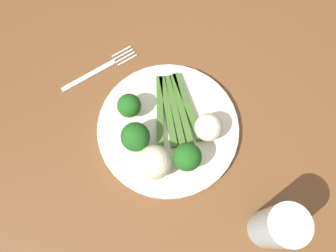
{
  "coord_description": "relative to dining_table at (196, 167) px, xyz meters",
  "views": [
    {
      "loc": [
        0.07,
        -0.15,
        1.35
      ],
      "look_at": [
        -0.08,
        -0.01,
        0.76
      ],
      "focal_mm": 36.17,
      "sensor_mm": 36.0,
      "label": 1
    }
  ],
  "objects": [
    {
      "name": "fork",
      "position": [
        -0.27,
        -0.02,
        0.09
      ],
      "size": [
        0.05,
        0.17,
        0.0
      ],
      "rotation": [
        0.0,
        0.0,
        1.39
      ],
      "color": "silver",
      "rests_on": "dining_table"
    },
    {
      "name": "water_glass",
      "position": [
        0.17,
        -0.01,
        0.16
      ],
      "size": [
        0.06,
        0.06,
        0.13
      ],
      "primitive_type": "cylinder",
      "color": "silver",
      "rests_on": "dining_table"
    },
    {
      "name": "cauliflower_back_right",
      "position": [
        -0.02,
        0.04,
        0.13
      ],
      "size": [
        0.05,
        0.05,
        0.05
      ],
      "primitive_type": "sphere",
      "color": "white",
      "rests_on": "plate"
    },
    {
      "name": "broccoli_outer_edge",
      "position": [
        -0.15,
        -0.04,
        0.14
      ],
      "size": [
        0.04,
        0.04,
        0.05
      ],
      "color": "#4C7F2B",
      "rests_on": "plate"
    },
    {
      "name": "asparagus_bundle",
      "position": [
        -0.09,
        0.02,
        0.11
      ],
      "size": [
        0.15,
        0.13,
        0.01
      ],
      "rotation": [
        0.0,
        0.0,
        5.73
      ],
      "color": "#3D6626",
      "rests_on": "plate"
    },
    {
      "name": "broccoli_front",
      "position": [
        -0.01,
        -0.03,
        0.14
      ],
      "size": [
        0.05,
        0.05,
        0.06
      ],
      "color": "#4C7F2B",
      "rests_on": "plate"
    },
    {
      "name": "dining_table",
      "position": [
        0.0,
        0.0,
        0.0
      ],
      "size": [
        1.46,
        0.98,
        0.74
      ],
      "color": "brown",
      "rests_on": "ground_plane"
    },
    {
      "name": "plate",
      "position": [
        -0.08,
        -0.01,
        0.1
      ],
      "size": [
        0.26,
        0.26,
        0.01
      ],
      "primitive_type": "cylinder",
      "color": "silver",
      "rests_on": "dining_table"
    },
    {
      "name": "ground_plane",
      "position": [
        0.0,
        0.0,
        -0.66
      ],
      "size": [
        6.0,
        6.0,
        0.02
      ],
      "primitive_type": "cube",
      "color": "tan"
    },
    {
      "name": "broccoli_right",
      "position": [
        -0.09,
        -0.07,
        0.14
      ],
      "size": [
        0.05,
        0.05,
        0.06
      ],
      "color": "#4C7F2B",
      "rests_on": "plate"
    },
    {
      "name": "cauliflower_near_center",
      "position": [
        -0.04,
        -0.08,
        0.14
      ],
      "size": [
        0.06,
        0.06,
        0.06
      ],
      "primitive_type": "sphere",
      "color": "beige",
      "rests_on": "plate"
    }
  ]
}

